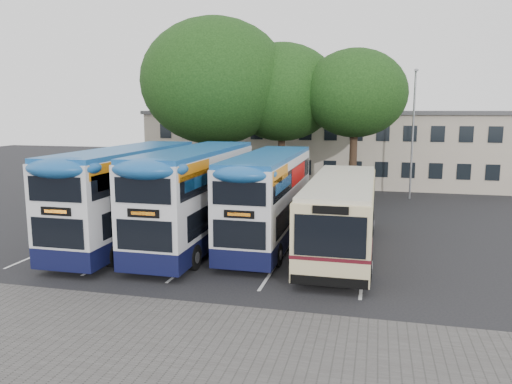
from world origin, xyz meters
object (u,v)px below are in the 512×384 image
object	(u,v)px
lamp_post	(413,127)
tree_left	(215,82)
tree_mid	(282,93)
bus_single	(342,210)
bus_dd_left	(128,191)
bus_dd_mid	(197,192)
bus_dd_right	(269,195)
tree_right	(355,93)

from	to	relation	value
lamp_post	tree_left	size ratio (longest dim) A/B	0.72
tree_mid	bus_single	world-z (taller)	tree_mid
tree_left	bus_dd_left	bearing A→B (deg)	-91.30
tree_left	bus_dd_mid	size ratio (longest dim) A/B	1.15
tree_left	bus_single	distance (m)	16.33
bus_dd_right	lamp_post	bearing A→B (deg)	62.78
tree_mid	bus_dd_left	distance (m)	15.59
tree_mid	bus_dd_mid	world-z (taller)	tree_mid
lamp_post	bus_single	bearing A→B (deg)	-104.59
tree_right	bus_single	distance (m)	13.15
lamp_post	bus_dd_left	bearing A→B (deg)	-131.45
tree_left	bus_single	world-z (taller)	tree_left
bus_dd_mid	bus_single	size ratio (longest dim) A/B	0.98
tree_left	bus_dd_left	xyz separation A→B (m)	(-0.28, -12.45, -5.71)
tree_mid	bus_dd_right	bearing A→B (deg)	-81.91
lamp_post	tree_left	distance (m)	14.19
tree_mid	bus_dd_right	xyz separation A→B (m)	(1.79, -12.56, -5.13)
bus_dd_mid	bus_dd_right	world-z (taller)	bus_dd_mid
tree_right	bus_dd_left	world-z (taller)	tree_right
tree_right	bus_dd_mid	bearing A→B (deg)	-117.73
tree_mid	tree_left	bearing A→B (deg)	-160.65
bus_dd_left	bus_single	distance (m)	10.00
lamp_post	bus_dd_left	size ratio (longest dim) A/B	0.83
tree_right	tree_left	bearing A→B (deg)	-177.50
bus_dd_mid	bus_dd_left	bearing A→B (deg)	-172.65
bus_dd_left	bus_dd_mid	world-z (taller)	bus_dd_mid
bus_single	bus_dd_right	bearing A→B (deg)	171.13
tree_right	bus_single	bearing A→B (deg)	-89.45
tree_left	bus_dd_left	size ratio (longest dim) A/B	1.16
tree_mid	bus_dd_right	size ratio (longest dim) A/B	1.06
lamp_post	tree_right	distance (m)	5.30
tree_left	tree_mid	world-z (taller)	tree_left
bus_dd_mid	bus_single	distance (m)	6.70
tree_mid	lamp_post	bearing A→B (deg)	9.92
tree_left	tree_right	bearing A→B (deg)	2.50
tree_mid	tree_right	distance (m)	5.25
tree_mid	tree_right	xyz separation A→B (m)	(5.12, -1.14, -0.14)
bus_dd_right	tree_left	bearing A→B (deg)	119.44
bus_dd_left	bus_dd_right	bearing A→B (deg)	12.57
tree_mid	bus_dd_mid	xyz separation A→B (m)	(-1.42, -13.58, -4.99)
tree_right	bus_dd_mid	size ratio (longest dim) A/B	0.94
lamp_post	tree_right	bearing A→B (deg)	-145.35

